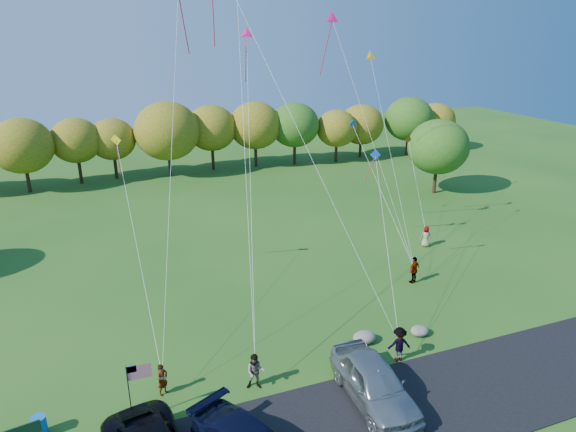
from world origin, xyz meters
The scene contains 13 objects.
ground centered at (0.00, 0.00, 0.00)m, with size 140.00×140.00×0.00m, color #1E5017.
asphalt_lane centered at (0.00, -4.00, 0.03)m, with size 44.00×6.00×0.06m, color black.
treeline centered at (0.39, 35.45, 4.57)m, with size 75.47×26.71×8.40m.
minivan_silver centered at (2.57, -2.97, 1.02)m, with size 2.26×5.62×1.92m, color gray.
flyer_a centered at (-6.11, 0.92, 0.78)m, with size 0.57×0.37×1.56m, color #4C4C59.
flyer_b centered at (-2.05, -0.19, 0.89)m, with size 0.87×0.68×1.79m, color #4C4C59.
flyer_c centered at (5.30, -0.74, 0.92)m, with size 1.19×0.69×1.85m, color #4C4C59.
flyer_d centered at (10.84, 6.13, 0.92)m, with size 1.08×0.45×1.83m, color #4C4C59.
flyer_e centered at (15.09, 10.84, 0.81)m, with size 0.79×0.51×1.62m, color #4C4C59.
trash_barrel centered at (-11.20, 0.18, 0.44)m, with size 0.59×0.59×0.89m, color blue.
flag_assembly centered at (-7.29, -0.39, 2.11)m, with size 1.03×0.67×2.79m.
boulder_near centered at (4.46, 1.23, 0.32)m, with size 1.26×0.99×0.63m, color gray.
boulder_far centered at (7.61, 0.76, 0.27)m, with size 1.02×0.85×0.53m, color gray.
Camera 1 is at (-7.72, -19.07, 15.74)m, focal length 32.00 mm.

